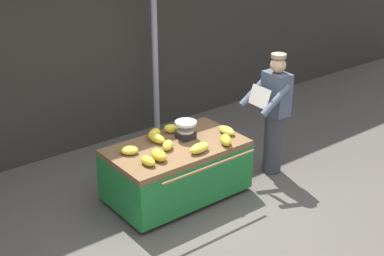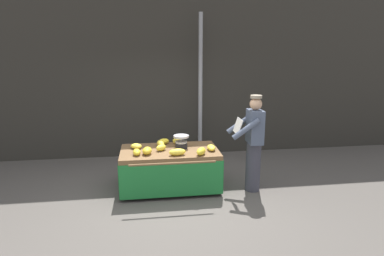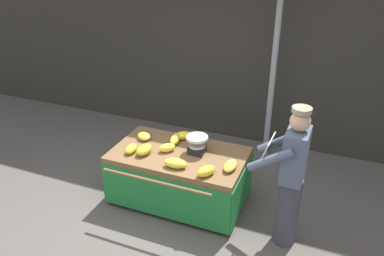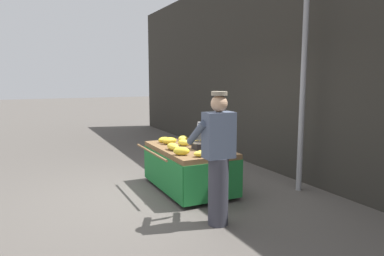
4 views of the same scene
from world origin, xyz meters
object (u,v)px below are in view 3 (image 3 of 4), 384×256
(banana_cart, at_px, (179,166))
(banana_bunch_0, at_px, (131,149))
(banana_bunch_1, at_px, (201,139))
(banana_bunch_5, at_px, (230,166))
(banana_bunch_9, at_px, (176,163))
(banana_bunch_7, at_px, (206,171))
(vendor_person, at_px, (290,178))
(banana_bunch_4, at_px, (144,150))
(banana_bunch_8, at_px, (175,139))
(banana_bunch_2, at_px, (144,136))
(street_pole, at_px, (275,58))
(banana_bunch_3, at_px, (184,136))
(banana_bunch_6, at_px, (167,148))
(weighing_scale, at_px, (197,145))

(banana_cart, relative_size, banana_bunch_0, 7.94)
(banana_bunch_1, relative_size, banana_bunch_5, 0.75)
(banana_bunch_9, bearing_deg, banana_bunch_7, -4.25)
(banana_bunch_5, height_order, vendor_person, vendor_person)
(banana_bunch_1, distance_m, banana_bunch_4, 0.78)
(banana_bunch_1, relative_size, banana_bunch_8, 0.72)
(banana_bunch_1, relative_size, banana_bunch_2, 0.97)
(banana_bunch_7, relative_size, vendor_person, 0.14)
(banana_cart, bearing_deg, banana_bunch_2, 165.31)
(street_pole, xyz_separation_m, banana_cart, (-0.83, -1.66, -1.10))
(banana_bunch_3, bearing_deg, banana_bunch_6, -99.44)
(banana_bunch_3, bearing_deg, banana_bunch_0, -129.73)
(banana_bunch_0, relative_size, banana_bunch_3, 0.95)
(banana_bunch_9, bearing_deg, banana_bunch_6, 130.04)
(weighing_scale, bearing_deg, banana_bunch_7, -57.42)
(street_pole, xyz_separation_m, banana_bunch_0, (-1.40, -1.88, -0.84))
(banana_bunch_5, bearing_deg, banana_bunch_2, 167.94)
(weighing_scale, height_order, banana_bunch_8, weighing_scale)
(banana_bunch_0, bearing_deg, banana_bunch_8, 46.51)
(banana_bunch_7, bearing_deg, banana_bunch_2, 154.67)
(banana_bunch_0, bearing_deg, banana_bunch_9, -9.25)
(banana_bunch_2, bearing_deg, banana_bunch_5, -12.06)
(banana_cart, height_order, banana_bunch_9, banana_bunch_9)
(street_pole, relative_size, vendor_person, 1.90)
(banana_bunch_2, xyz_separation_m, banana_bunch_5, (1.31, -0.28, -0.00))
(weighing_scale, distance_m, banana_bunch_7, 0.54)
(banana_bunch_1, xyz_separation_m, banana_bunch_3, (-0.26, 0.02, -0.00))
(banana_bunch_5, distance_m, banana_bunch_6, 0.88)
(street_pole, height_order, weighing_scale, street_pole)
(banana_bunch_4, height_order, banana_bunch_9, banana_bunch_4)
(banana_bunch_0, xyz_separation_m, banana_bunch_8, (0.42, 0.44, 0.01))
(street_pole, bearing_deg, banana_bunch_3, -125.09)
(banana_bunch_0, relative_size, banana_bunch_2, 1.04)
(banana_bunch_0, height_order, banana_bunch_6, banana_bunch_6)
(banana_bunch_6, height_order, banana_bunch_8, banana_bunch_8)
(banana_bunch_0, bearing_deg, weighing_scale, 21.56)
(banana_cart, height_order, banana_bunch_2, banana_bunch_2)
(banana_bunch_8, height_order, vendor_person, vendor_person)
(street_pole, height_order, vendor_person, street_pole)
(banana_bunch_6, bearing_deg, banana_bunch_7, -26.95)
(banana_bunch_0, distance_m, banana_bunch_1, 0.93)
(banana_bunch_6, bearing_deg, banana_bunch_3, 80.56)
(weighing_scale, bearing_deg, banana_bunch_4, -155.38)
(vendor_person, bearing_deg, banana_bunch_2, 168.11)
(banana_bunch_2, height_order, banana_bunch_8, banana_bunch_8)
(banana_bunch_3, relative_size, banana_bunch_8, 0.82)
(banana_bunch_3, bearing_deg, vendor_person, -22.45)
(banana_bunch_2, xyz_separation_m, banana_bunch_8, (0.44, 0.07, 0.01))
(banana_bunch_2, distance_m, banana_bunch_3, 0.54)
(banana_cart, height_order, banana_bunch_8, banana_bunch_8)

